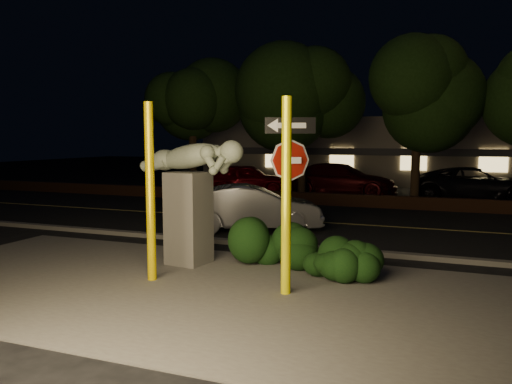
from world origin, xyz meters
TOP-DOWN VIEW (x-y plane):
  - ground at (0.00, 10.00)m, footprint 90.00×90.00m
  - patio at (0.00, -1.00)m, footprint 14.00×6.00m
  - road at (0.00, 7.00)m, footprint 80.00×8.00m
  - lane_marking at (0.00, 7.00)m, footprint 80.00×0.12m
  - curb at (0.00, 2.90)m, footprint 80.00×0.25m
  - brick_wall at (0.00, 11.30)m, footprint 40.00×0.35m
  - parking_lot at (0.00, 17.00)m, footprint 40.00×12.00m
  - building at (0.00, 24.99)m, footprint 22.00×10.20m
  - tree_far_a at (-8.00, 13.00)m, footprint 4.60×4.60m
  - tree_far_b at (-2.50, 13.20)m, footprint 5.20×5.20m
  - tree_far_c at (2.50, 12.80)m, footprint 4.80×4.80m
  - yellow_pole_left at (-1.61, -0.74)m, footprint 0.17×0.17m
  - yellow_pole_right at (1.09, -0.64)m, footprint 0.17×0.17m
  - signpost at (0.52, 1.43)m, footprint 1.03×0.41m
  - sculpture at (-1.51, 0.67)m, footprint 2.56×0.98m
  - hedge_center at (0.23, 1.16)m, footprint 2.16×1.13m
  - hedge_right at (1.78, 0.60)m, footprint 1.68×1.34m
  - hedge_far_right at (2.06, 0.64)m, footprint 1.35×0.93m
  - silver_sedan at (-1.73, 4.93)m, footprint 4.38×3.05m
  - parked_car_red at (-5.76, 14.61)m, footprint 4.62×2.78m
  - parked_car_darkred at (-1.06, 15.05)m, footprint 5.38×2.25m
  - parked_car_dark at (4.88, 14.97)m, footprint 5.52×2.83m

SIDE VIEW (x-z plane):
  - ground at x=0.00m, z-range 0.00..0.00m
  - road at x=0.00m, z-range 0.00..0.01m
  - parking_lot at x=0.00m, z-range 0.00..0.01m
  - patio at x=0.00m, z-range 0.00..0.02m
  - lane_marking at x=0.00m, z-range 0.02..0.02m
  - curb at x=0.00m, z-range 0.00..0.12m
  - brick_wall at x=0.00m, z-range 0.00..0.50m
  - hedge_far_right at x=2.06m, z-range 0.00..0.88m
  - hedge_right at x=1.78m, z-range 0.00..0.97m
  - hedge_center at x=0.23m, z-range 0.00..1.09m
  - silver_sedan at x=-1.73m, z-range 0.00..1.37m
  - parked_car_red at x=-5.76m, z-range 0.00..1.47m
  - parked_car_dark at x=4.88m, z-range 0.00..1.49m
  - parked_car_darkred at x=-1.06m, z-range 0.00..1.55m
  - sculpture at x=-1.51m, z-range 0.32..3.05m
  - yellow_pole_left at x=-1.61m, z-range 0.00..3.45m
  - yellow_pole_right at x=1.09m, z-range 0.00..3.49m
  - building at x=0.00m, z-range 0.00..4.00m
  - signpost at x=0.52m, z-range 0.68..3.89m
  - tree_far_a at x=-8.00m, z-range 1.63..9.06m
  - tree_far_c at x=2.50m, z-range 1.74..9.58m
  - tree_far_b at x=-2.50m, z-range 1.85..10.26m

